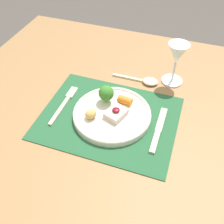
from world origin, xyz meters
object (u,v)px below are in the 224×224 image
at_px(knife, 158,132).
at_px(wine_glass_near, 177,56).
at_px(spoon, 147,81).
at_px(dinner_plate, 112,112).
at_px(fork, 65,102).

bearing_deg(knife, wine_glass_near, 89.77).
xyz_separation_m(knife, wine_glass_near, (-0.00, 0.26, 0.10)).
distance_m(knife, spoon, 0.24).
bearing_deg(spoon, wine_glass_near, 21.46).
distance_m(dinner_plate, wine_glass_near, 0.30).
relative_size(dinner_plate, spoon, 1.44).
distance_m(fork, wine_glass_near, 0.41).
xyz_separation_m(spoon, wine_glass_near, (0.09, 0.04, 0.10)).
distance_m(dinner_plate, fork, 0.17).
height_order(knife, wine_glass_near, wine_glass_near).
height_order(dinner_plate, spoon, dinner_plate).
distance_m(dinner_plate, spoon, 0.21).
relative_size(dinner_plate, fork, 1.33).
xyz_separation_m(knife, spoon, (-0.09, 0.23, 0.00)).
bearing_deg(dinner_plate, spoon, 72.36).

